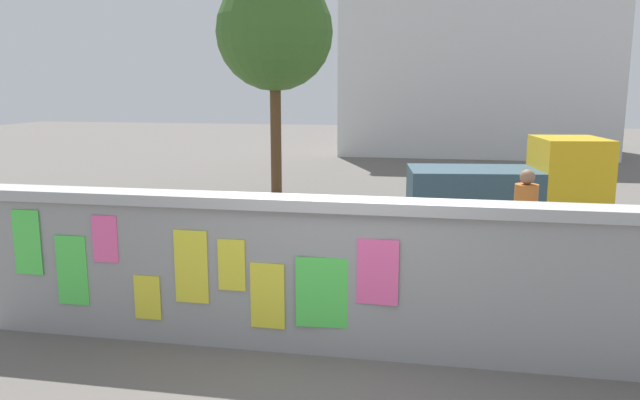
{
  "coord_description": "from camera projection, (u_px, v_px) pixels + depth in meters",
  "views": [
    {
      "loc": [
        0.98,
        -6.15,
        2.82
      ],
      "look_at": [
        -0.76,
        2.94,
        1.1
      ],
      "focal_mm": 34.61,
      "sensor_mm": 36.0,
      "label": 1
    }
  ],
  "objects": [
    {
      "name": "ground",
      "position": [
        393.0,
        208.0,
        14.36
      ],
      "size": [
        60.0,
        60.0,
        0.0
      ],
      "primitive_type": "plane",
      "color": "#605B56"
    },
    {
      "name": "poster_wall",
      "position": [
        338.0,
        275.0,
        6.48
      ],
      "size": [
        8.26,
        0.42,
        1.68
      ],
      "color": "gray",
      "rests_on": "ground"
    },
    {
      "name": "auto_rickshaw_truck",
      "position": [
        515.0,
        187.0,
        11.82
      ],
      "size": [
        3.76,
        1.95,
        1.85
      ],
      "color": "black",
      "rests_on": "ground"
    },
    {
      "name": "motorcycle",
      "position": [
        270.0,
        220.0,
        10.99
      ],
      "size": [
        1.9,
        0.56,
        0.87
      ],
      "color": "black",
      "rests_on": "ground"
    },
    {
      "name": "bicycle_near",
      "position": [
        417.0,
        255.0,
        9.06
      ],
      "size": [
        1.66,
        0.59,
        0.95
      ],
      "color": "black",
      "rests_on": "ground"
    },
    {
      "name": "person_walking",
      "position": [
        525.0,
        212.0,
        9.06
      ],
      "size": [
        0.44,
        0.44,
        1.62
      ],
      "color": "#3F994C",
      "rests_on": "ground"
    },
    {
      "name": "tree_roadside",
      "position": [
        275.0,
        33.0,
        15.66
      ],
      "size": [
        2.99,
        2.99,
        5.65
      ],
      "color": "brown",
      "rests_on": "ground"
    },
    {
      "name": "building_background",
      "position": [
        474.0,
        53.0,
        26.28
      ],
      "size": [
        10.93,
        7.17,
        8.34
      ],
      "color": "silver",
      "rests_on": "ground"
    }
  ]
}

